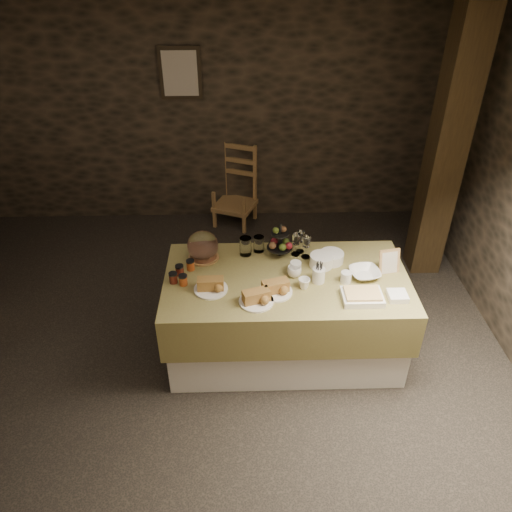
{
  "coord_description": "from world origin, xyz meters",
  "views": [
    {
      "loc": [
        0.5,
        -3.06,
        3.13
      ],
      "look_at": [
        0.6,
        0.2,
        0.91
      ],
      "focal_mm": 35.0,
      "sensor_mm": 36.0,
      "label": 1
    }
  ],
  "objects_px": {
    "timber_column": "(446,152)",
    "fruit_stand": "(280,243)",
    "chair": "(235,189)",
    "buffet_table": "(285,309)"
  },
  "relations": [
    {
      "from": "timber_column",
      "to": "fruit_stand",
      "type": "bearing_deg",
      "value": -150.67
    },
    {
      "from": "timber_column",
      "to": "chair",
      "type": "bearing_deg",
      "value": 152.82
    },
    {
      "from": "buffet_table",
      "to": "timber_column",
      "type": "height_order",
      "value": "timber_column"
    },
    {
      "from": "buffet_table",
      "to": "fruit_stand",
      "type": "xyz_separation_m",
      "value": [
        -0.03,
        0.31,
        0.45
      ]
    },
    {
      "from": "buffet_table",
      "to": "fruit_stand",
      "type": "bearing_deg",
      "value": 95.87
    },
    {
      "from": "chair",
      "to": "fruit_stand",
      "type": "relative_size",
      "value": 2.45
    },
    {
      "from": "buffet_table",
      "to": "chair",
      "type": "relative_size",
      "value": 2.6
    },
    {
      "from": "chair",
      "to": "buffet_table",
      "type": "bearing_deg",
      "value": -56.75
    },
    {
      "from": "buffet_table",
      "to": "chair",
      "type": "xyz_separation_m",
      "value": [
        -0.44,
        2.25,
        -0.02
      ]
    },
    {
      "from": "chair",
      "to": "fruit_stand",
      "type": "height_order",
      "value": "fruit_stand"
    }
  ]
}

